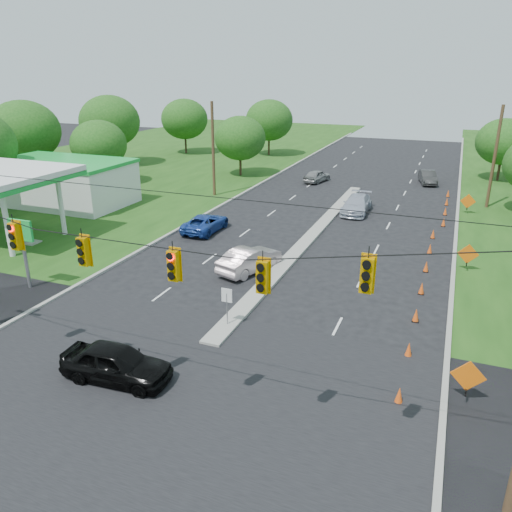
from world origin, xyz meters
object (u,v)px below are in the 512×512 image
at_px(gas_station, 52,180).
at_px(white_sedan, 250,259).
at_px(black_sedan, 116,363).
at_px(blue_pickup, 205,223).

bearing_deg(gas_station, white_sedan, -18.15).
relative_size(gas_station, black_sedan, 4.33).
bearing_deg(white_sedan, gas_station, -0.61).
bearing_deg(blue_pickup, gas_station, -3.55).
xyz_separation_m(gas_station, blue_pickup, (15.64, -0.95, -1.90)).
height_order(gas_station, black_sedan, gas_station).
distance_m(gas_station, black_sedan, 29.26).
relative_size(black_sedan, white_sedan, 0.98).
height_order(white_sedan, blue_pickup, white_sedan).
distance_m(gas_station, blue_pickup, 15.79).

